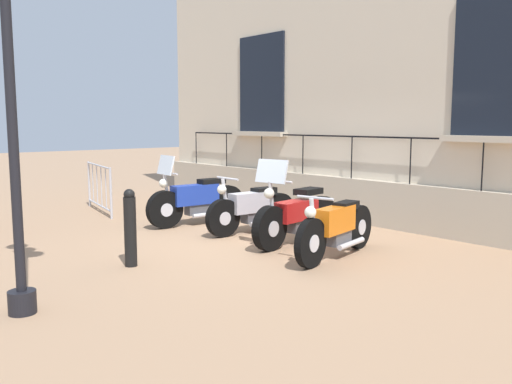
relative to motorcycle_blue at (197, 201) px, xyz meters
name	(u,v)px	position (x,y,z in m)	size (l,w,h in m)	color
ground_plane	(254,240)	(0.08, 1.78, -0.45)	(60.00, 60.00, 0.00)	#9E7A5B
building_facade	(369,3)	(-2.83, 1.78, 3.77)	(0.82, 12.49, 8.73)	beige
motorcycle_blue	(197,201)	(0.00, 0.00, 0.00)	(2.10, 0.61, 1.35)	black
motorcycle_silver	(252,209)	(-0.29, 1.29, -0.04)	(1.93, 0.59, 1.02)	black
motorcycle_red	(297,216)	(-0.27, 2.42, -0.01)	(2.11, 0.68, 1.39)	black
motorcycle_orange	(336,228)	(-0.02, 3.47, -0.02)	(2.09, 0.67, 0.96)	black
crowd_barrier	(99,187)	(0.78, -2.54, 0.11)	(0.45, 1.95, 1.05)	#B7B7BF
bollard	(130,228)	(2.44, 1.94, 0.08)	(0.17, 0.17, 1.06)	black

